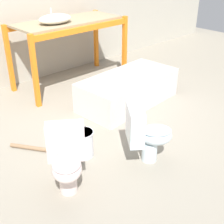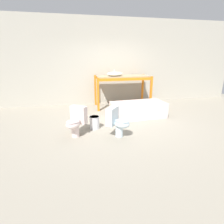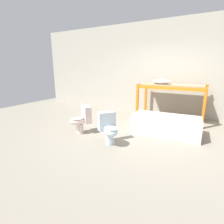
{
  "view_description": "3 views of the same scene",
  "coord_description": "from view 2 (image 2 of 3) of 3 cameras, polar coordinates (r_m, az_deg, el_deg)",
  "views": [
    {
      "loc": [
        -2.72,
        -2.95,
        2.24
      ],
      "look_at": [
        -0.46,
        -0.52,
        0.48
      ],
      "focal_mm": 50.0,
      "sensor_mm": 36.0,
      "label": 1
    },
    {
      "loc": [
        -1.28,
        -4.7,
        1.81
      ],
      "look_at": [
        -0.42,
        -0.54,
        0.46
      ],
      "focal_mm": 28.0,
      "sensor_mm": 36.0,
      "label": 2
    },
    {
      "loc": [
        1.45,
        -4.11,
        1.66
      ],
      "look_at": [
        -0.54,
        -0.59,
        0.62
      ],
      "focal_mm": 28.0,
      "sensor_mm": 36.0,
      "label": 3
    }
  ],
  "objects": [
    {
      "name": "warehouse_wall_rear",
      "position": [
        7.01,
        -1.27,
        15.96
      ],
      "size": [
        10.8,
        0.08,
        3.2
      ],
      "color": "#B2AD9E",
      "rests_on": "ground_plane"
    },
    {
      "name": "toilet_near",
      "position": [
        4.17,
        -11.69,
        -2.82
      ],
      "size": [
        0.57,
        0.62,
        0.7
      ],
      "rotation": [
        0.0,
        0.0,
        -0.61
      ],
      "color": "silver",
      "rests_on": "ground_plane"
    },
    {
      "name": "ground_plane",
      "position": [
        5.2,
        3.29,
        -2.74
      ],
      "size": [
        12.0,
        12.0,
        0.0
      ],
      "primitive_type": "plane",
      "color": "gray"
    },
    {
      "name": "sink_basin",
      "position": [
        6.3,
        0.93,
        12.32
      ],
      "size": [
        0.57,
        0.39,
        0.23
      ],
      "color": "silver",
      "rests_on": "shelving_rack"
    },
    {
      "name": "shelving_rack",
      "position": [
        6.48,
        3.44,
        10.29
      ],
      "size": [
        1.98,
        0.9,
        1.15
      ],
      "color": "orange",
      "rests_on": "ground_plane"
    },
    {
      "name": "bucket_white",
      "position": [
        4.59,
        -5.72,
        -3.33
      ],
      "size": [
        0.27,
        0.27,
        0.33
      ],
      "color": "silver",
      "rests_on": "ground_plane"
    },
    {
      "name": "bathtub_main",
      "position": [
        5.47,
        8.5,
        1.09
      ],
      "size": [
        1.7,
        0.9,
        0.47
      ],
      "rotation": [
        0.0,
        0.0,
        0.07
      ],
      "color": "silver",
      "rests_on": "ground_plane"
    },
    {
      "name": "toilet_far",
      "position": [
        4.06,
        1.77,
        -3.01
      ],
      "size": [
        0.61,
        0.58,
        0.7
      ],
      "rotation": [
        0.0,
        0.0,
        0.92
      ],
      "color": "silver",
      "rests_on": "ground_plane"
    },
    {
      "name": "loose_pipe",
      "position": [
        5.11,
        -10.79,
        -3.08
      ],
      "size": [
        0.36,
        0.5,
        0.05
      ],
      "color": "#8C6B4C",
      "rests_on": "ground_plane"
    }
  ]
}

